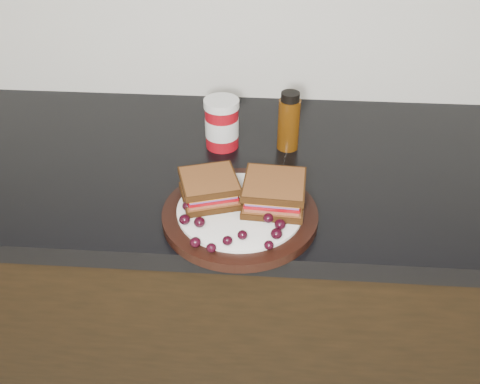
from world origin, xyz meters
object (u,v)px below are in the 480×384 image
object	(u,v)px
condiment_jar	(222,123)
oil_bottle	(289,121)
plate	(240,215)
sandwich_left	(209,188)

from	to	relation	value
condiment_jar	oil_bottle	xyz separation A→B (m)	(0.14, 0.00, 0.01)
plate	sandwich_left	xyz separation A→B (m)	(-0.06, 0.03, 0.04)
plate	condiment_jar	world-z (taller)	condiment_jar
condiment_jar	oil_bottle	world-z (taller)	oil_bottle
plate	oil_bottle	size ratio (longest dim) A/B	2.15
sandwich_left	oil_bottle	size ratio (longest dim) A/B	0.76
plate	condiment_jar	xyz separation A→B (m)	(-0.06, 0.25, 0.05)
plate	sandwich_left	distance (m)	0.07
oil_bottle	plate	bearing A→B (deg)	-108.36
sandwich_left	condiment_jar	distance (m)	0.23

